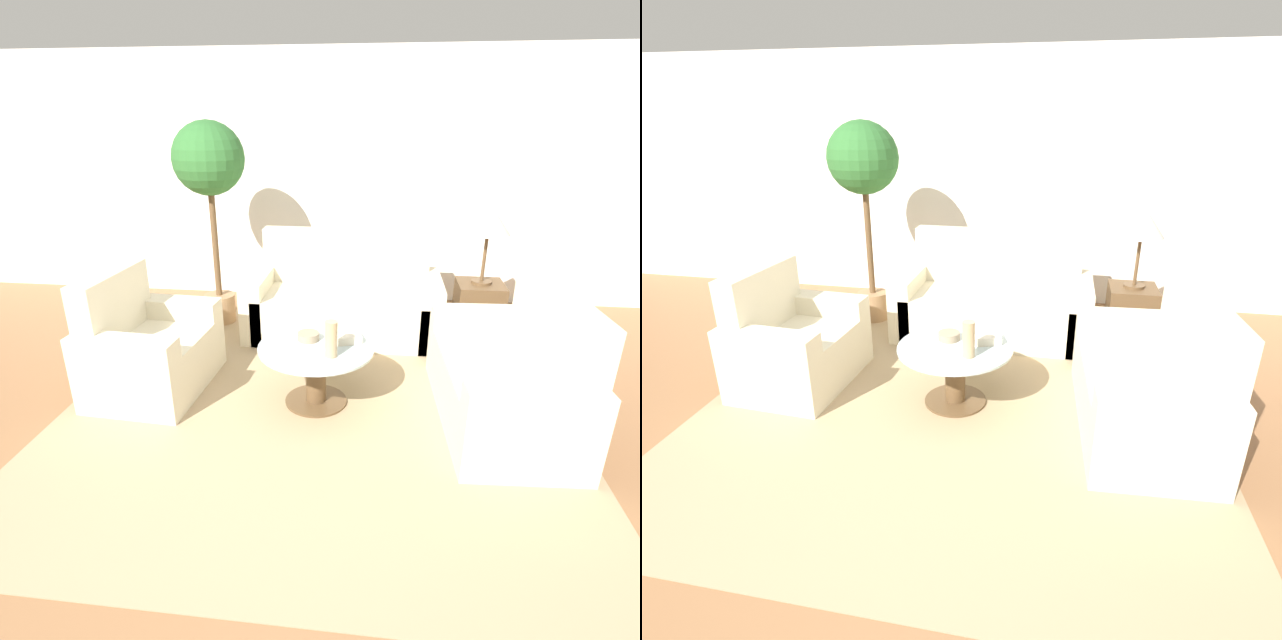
% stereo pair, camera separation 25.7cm
% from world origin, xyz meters
% --- Properties ---
extents(ground_plane, '(14.00, 14.00, 0.00)m').
position_xyz_m(ground_plane, '(0.00, 0.00, 0.00)').
color(ground_plane, '#8E603D').
extents(wall_back, '(10.00, 0.06, 2.60)m').
position_xyz_m(wall_back, '(0.00, 3.10, 1.30)').
color(wall_back, white).
rests_on(wall_back, ground_plane).
extents(rug, '(3.54, 3.50, 0.01)m').
position_xyz_m(rug, '(0.07, 0.72, 0.00)').
color(rug, tan).
rests_on(rug, ground_plane).
extents(sofa_main, '(1.79, 0.81, 0.95)m').
position_xyz_m(sofa_main, '(0.16, 2.06, 0.30)').
color(sofa_main, beige).
rests_on(sofa_main, ground_plane).
extents(armchair, '(0.81, 1.03, 0.91)m').
position_xyz_m(armchair, '(-1.25, 0.81, 0.29)').
color(armchair, beige).
rests_on(armchair, ground_plane).
extents(loveseat, '(0.85, 1.47, 0.93)m').
position_xyz_m(loveseat, '(1.41, 0.68, 0.30)').
color(loveseat, beige).
rests_on(loveseat, ground_plane).
extents(coffee_table, '(0.82, 0.82, 0.45)m').
position_xyz_m(coffee_table, '(0.07, 0.72, 0.29)').
color(coffee_table, brown).
rests_on(coffee_table, ground_plane).
extents(side_table, '(0.41, 0.41, 0.55)m').
position_xyz_m(side_table, '(1.41, 2.00, 0.28)').
color(side_table, brown).
rests_on(side_table, ground_plane).
extents(table_lamp, '(0.38, 0.38, 0.71)m').
position_xyz_m(table_lamp, '(1.41, 2.00, 1.12)').
color(table_lamp, brown).
rests_on(table_lamp, side_table).
extents(potted_plant, '(0.66, 0.66, 1.93)m').
position_xyz_m(potted_plant, '(-1.10, 2.16, 1.46)').
color(potted_plant, '#93704C').
rests_on(potted_plant, ground_plane).
extents(vase, '(0.09, 0.09, 0.25)m').
position_xyz_m(vase, '(0.19, 0.59, 0.58)').
color(vase, tan).
rests_on(vase, coffee_table).
extents(bowl, '(0.16, 0.16, 0.06)m').
position_xyz_m(bowl, '(-0.00, 0.83, 0.48)').
color(bowl, gray).
rests_on(bowl, coffee_table).
extents(book_stack, '(0.21, 0.18, 0.06)m').
position_xyz_m(book_stack, '(0.29, 0.83, 0.48)').
color(book_stack, beige).
rests_on(book_stack, coffee_table).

